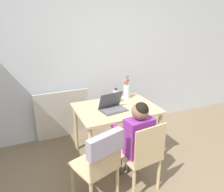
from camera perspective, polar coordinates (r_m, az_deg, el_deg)
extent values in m
cube|color=silver|center=(3.52, -4.11, 10.10)|extent=(6.40, 0.05, 2.50)
cube|color=#D6B784|center=(2.89, 1.08, -3.23)|extent=(1.05, 0.77, 0.03)
cylinder|color=#D6B784|center=(2.65, -5.56, -14.82)|extent=(0.05, 0.05, 0.70)
cylinder|color=#D6B784|center=(3.02, 12.17, -10.41)|extent=(0.05, 0.05, 0.70)
cylinder|color=#D6B784|center=(3.20, -9.40, -8.33)|extent=(0.05, 0.05, 0.70)
cylinder|color=#D6B784|center=(3.52, 5.85, -5.43)|extent=(0.05, 0.05, 0.70)
cube|color=#D6B784|center=(2.51, 6.81, -14.91)|extent=(0.44, 0.44, 0.02)
cube|color=#D6B784|center=(2.27, 9.99, -12.68)|extent=(0.38, 0.06, 0.42)
cylinder|color=#D6B784|center=(2.83, 7.36, -15.78)|extent=(0.04, 0.04, 0.41)
cylinder|color=#D6B784|center=(2.67, 1.25, -18.06)|extent=(0.04, 0.04, 0.41)
cylinder|color=#D6B784|center=(2.63, 12.10, -19.34)|extent=(0.04, 0.04, 0.41)
cylinder|color=#D6B784|center=(2.46, 5.71, -22.21)|extent=(0.04, 0.04, 0.41)
cube|color=#D6B784|center=(2.36, -4.70, -17.43)|extent=(0.50, 0.50, 0.02)
cube|color=#D6B784|center=(2.11, -1.62, -15.15)|extent=(0.37, 0.13, 0.42)
cylinder|color=#D6B784|center=(2.68, -3.83, -17.99)|extent=(0.04, 0.04, 0.41)
cylinder|color=#D6B784|center=(2.54, -10.31, -20.92)|extent=(0.04, 0.04, 0.41)
cylinder|color=#D6B784|center=(2.48, 1.38, -21.66)|extent=(0.04, 0.04, 0.41)
cube|color=#ADA3B7|center=(2.04, -1.65, -12.44)|extent=(0.40, 0.20, 0.20)
cube|color=purple|center=(2.39, 7.03, -10.55)|extent=(0.32, 0.21, 0.42)
sphere|color=#936B4C|center=(2.25, 7.36, -3.92)|extent=(0.18, 0.18, 0.18)
sphere|color=black|center=(2.23, 7.62, -3.53)|extent=(0.15, 0.15, 0.15)
cylinder|color=#4C4742|center=(2.62, 6.17, -12.56)|extent=(0.12, 0.29, 0.09)
cylinder|color=#4C4742|center=(2.56, 3.67, -13.42)|extent=(0.12, 0.29, 0.09)
cylinder|color=#4C4742|center=(2.85, 4.28, -15.18)|extent=(0.08, 0.08, 0.43)
cylinder|color=#4C4742|center=(2.79, 1.90, -16.02)|extent=(0.08, 0.08, 0.43)
cylinder|color=purple|center=(2.59, 6.52, -7.38)|extent=(0.08, 0.24, 0.06)
cylinder|color=purple|center=(2.47, 1.70, -8.80)|extent=(0.08, 0.24, 0.06)
cube|color=#4C4C51|center=(2.79, 0.41, -3.70)|extent=(0.36, 0.28, 0.01)
cube|color=slate|center=(2.79, 0.41, -3.59)|extent=(0.31, 0.20, 0.00)
cube|color=#4C4C51|center=(2.80, -0.38, -1.08)|extent=(0.34, 0.14, 0.22)
cube|color=silver|center=(2.81, -0.41, -1.04)|extent=(0.30, 0.12, 0.19)
cylinder|color=silver|center=(3.18, 3.83, 1.08)|extent=(0.09, 0.09, 0.19)
cylinder|color=#3D7A38|center=(3.18, 4.11, 2.09)|extent=(0.01, 0.01, 0.23)
sphere|color=#CC4C4C|center=(3.14, 4.16, 4.05)|extent=(0.04, 0.04, 0.04)
cylinder|color=#3D7A38|center=(3.17, 3.50, 1.92)|extent=(0.01, 0.01, 0.21)
sphere|color=#CC4C4C|center=(3.14, 3.54, 3.73)|extent=(0.05, 0.05, 0.05)
cylinder|color=#3D7A38|center=(3.13, 3.96, 2.53)|extent=(0.01, 0.01, 0.30)
sphere|color=#CC4C4C|center=(3.09, 4.03, 5.15)|extent=(0.04, 0.04, 0.04)
cylinder|color=silver|center=(3.01, 1.00, -0.09)|extent=(0.07, 0.07, 0.19)
cylinder|color=#262628|center=(2.97, 1.01, 1.79)|extent=(0.04, 0.04, 0.02)
cube|color=silver|center=(3.51, -12.85, -4.91)|extent=(0.82, 0.13, 0.81)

